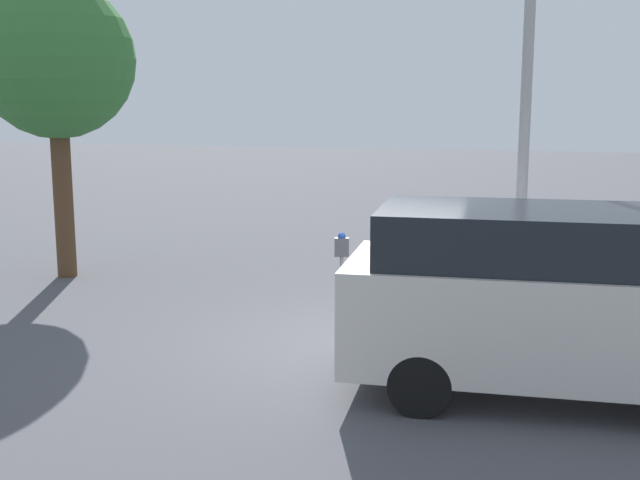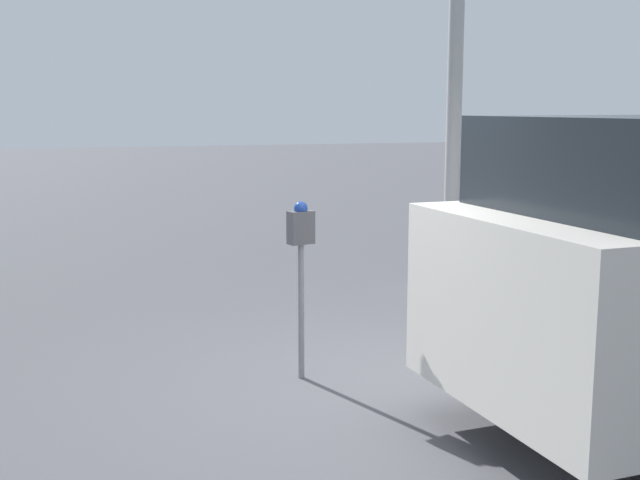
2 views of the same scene
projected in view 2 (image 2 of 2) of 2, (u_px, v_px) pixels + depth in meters
The scene contains 3 objects.
ground_plane at pixel (374, 393), 6.12m from camera, with size 80.00×80.00×0.00m, color #4C4C51.
parking_meter_near at pixel (301, 249), 6.30m from camera, with size 0.22×0.15×1.44m.
lamp_post at pixel (454, 119), 8.81m from camera, with size 0.44×0.44×5.92m.
Camera 2 is at (-2.25, -5.41, 2.16)m, focal length 45.00 mm.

